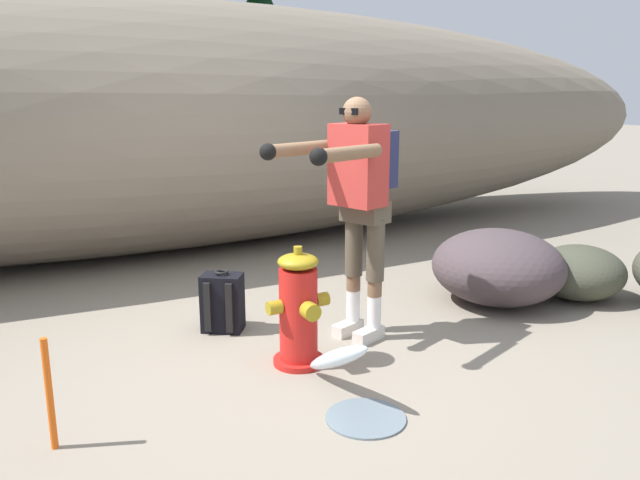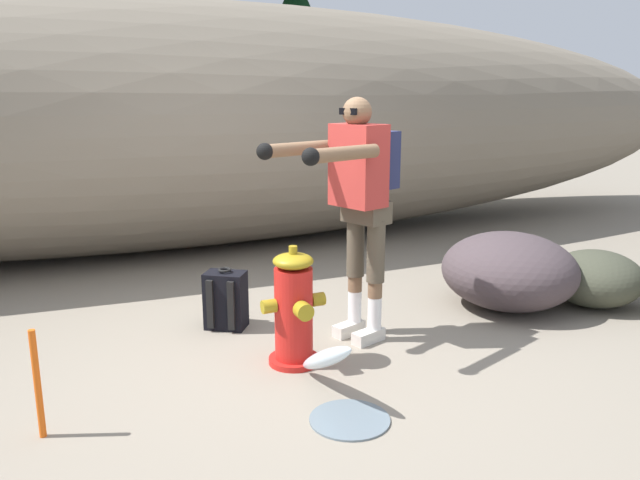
{
  "view_description": "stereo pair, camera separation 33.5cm",
  "coord_description": "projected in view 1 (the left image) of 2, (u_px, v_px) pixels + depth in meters",
  "views": [
    {
      "loc": [
        -1.82,
        -3.67,
        1.79
      ],
      "look_at": [
        0.24,
        0.14,
        0.75
      ],
      "focal_mm": 35.33,
      "sensor_mm": 36.0,
      "label": 1
    },
    {
      "loc": [
        -1.52,
        -3.81,
        1.79
      ],
      "look_at": [
        0.24,
        0.14,
        0.75
      ],
      "focal_mm": 35.33,
      "sensor_mm": 36.0,
      "label": 2
    }
  ],
  "objects": [
    {
      "name": "pine_tree_right",
      "position": [
        260.0,
        11.0,
        13.61
      ],
      "size": [
        2.36,
        2.36,
        6.03
      ],
      "color": "#47331E",
      "rests_on": "ground_plane"
    },
    {
      "name": "boulder_small",
      "position": [
        579.0,
        272.0,
        5.47
      ],
      "size": [
        0.96,
        0.94,
        0.47
      ],
      "primitive_type": "ellipsoid",
      "rotation": [
        0.0,
        0.0,
        2.86
      ],
      "color": "#3E4031",
      "rests_on": "ground_plane"
    },
    {
      "name": "hydrant_water_jet",
      "position": [
        343.0,
        372.0,
        3.67
      ],
      "size": [
        0.45,
        0.91,
        0.47
      ],
      "color": "silver",
      "rests_on": "ground_plane"
    },
    {
      "name": "spare_backpack",
      "position": [
        223.0,
        303.0,
        4.75
      ],
      "size": [
        0.36,
        0.36,
        0.47
      ],
      "rotation": [
        0.0,
        0.0,
        0.95
      ],
      "color": "black",
      "rests_on": "ground_plane"
    },
    {
      "name": "utility_worker",
      "position": [
        359.0,
        189.0,
        4.39
      ],
      "size": [
        1.04,
        0.69,
        1.74
      ],
      "rotation": [
        0.0,
        0.0,
        -2.81
      ],
      "color": "beige",
      "rests_on": "ground_plane"
    },
    {
      "name": "boulder_large",
      "position": [
        498.0,
        267.0,
        5.37
      ],
      "size": [
        1.17,
        1.2,
        0.63
      ],
      "primitive_type": "ellipsoid",
      "rotation": [
        0.0,
        0.0,
        4.78
      ],
      "color": "#45393C",
      "rests_on": "ground_plane"
    },
    {
      "name": "fire_hydrant",
      "position": [
        299.0,
        311.0,
        4.12
      ],
      "size": [
        0.43,
        0.39,
        0.81
      ],
      "color": "red",
      "rests_on": "ground_plane"
    },
    {
      "name": "pine_tree_center",
      "position": [
        154.0,
        0.0,
        11.43
      ],
      "size": [
        2.32,
        2.32,
        6.13
      ],
      "color": "#47331E",
      "rests_on": "ground_plane"
    },
    {
      "name": "ground_plane",
      "position": [
        300.0,
        355.0,
        4.4
      ],
      "size": [
        56.0,
        56.0,
        0.04
      ],
      "primitive_type": "cube",
      "color": "gray"
    },
    {
      "name": "dirt_embankment",
      "position": [
        160.0,
        127.0,
        7.06
      ],
      "size": [
        15.45,
        3.2,
        2.76
      ],
      "primitive_type": "ellipsoid",
      "color": "#756B5B",
      "rests_on": "ground_plane"
    },
    {
      "name": "survey_stake",
      "position": [
        49.0,
        394.0,
        3.15
      ],
      "size": [
        0.04,
        0.04,
        0.6
      ],
      "primitive_type": "cylinder",
      "color": "#E55914",
      "rests_on": "ground_plane"
    }
  ]
}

